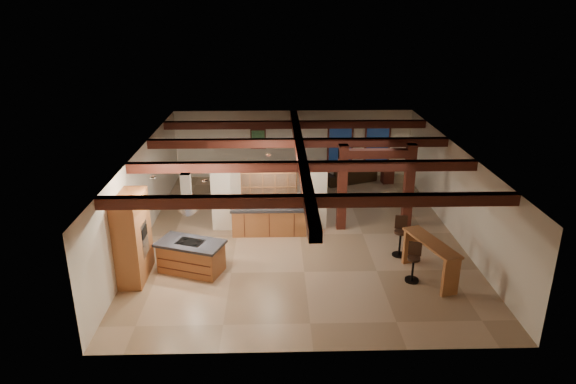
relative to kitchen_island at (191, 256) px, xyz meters
name	(u,v)px	position (x,y,z in m)	size (l,w,h in m)	color
ground	(300,235)	(3.18, 2.32, -0.46)	(12.00, 12.00, 0.00)	tan
room_walls	(300,184)	(3.18, 2.32, 1.32)	(12.00, 12.00, 12.00)	silver
ceiling_beams	(301,154)	(3.18, 2.32, 2.30)	(10.00, 12.00, 0.28)	#38160E
timber_posts	(376,178)	(5.68, 2.82, 1.30)	(2.50, 0.30, 2.90)	#38160E
partition_wall	(269,198)	(2.18, 2.82, 0.64)	(3.80, 0.18, 2.20)	silver
pantry_cabinet	(133,237)	(-1.48, -0.28, 0.74)	(0.67, 1.60, 2.40)	#995431
back_counter	(269,220)	(2.18, 2.43, 0.02)	(2.50, 0.66, 0.94)	#995431
upper_display_cabinet	(269,179)	(2.18, 2.63, 1.39)	(1.80, 0.36, 0.95)	#995431
range_hood	(188,213)	(0.00, 0.00, 1.32)	(1.10, 1.10, 1.40)	silver
back_windows	(359,143)	(5.98, 8.25, 1.04)	(2.70, 0.07, 1.70)	#38160E
framed_art	(258,139)	(1.68, 8.25, 1.24)	(0.65, 0.05, 0.85)	#38160E
recessed_cans	(211,170)	(0.65, 0.38, 2.41)	(3.16, 2.46, 0.03)	silver
kitchen_island	(191,256)	(0.00, 0.00, 0.00)	(2.06, 1.55, 0.92)	#995431
dining_table	(298,194)	(3.25, 5.31, -0.17)	(1.62, 0.90, 0.57)	#422210
sofa	(349,174)	(5.53, 7.54, -0.13)	(2.24, 0.88, 0.66)	black
microwave	(297,204)	(3.08, 2.43, 0.59)	(0.40, 0.27, 0.22)	#B7B6BB
bar_counter	(430,253)	(6.59, -0.57, 0.29)	(1.14, 2.17, 1.11)	#995431
side_table	(387,176)	(7.11, 7.38, -0.18)	(0.45, 0.45, 0.56)	#38160E
table_lamp	(388,164)	(7.11, 7.38, 0.34)	(0.29, 0.29, 0.34)	black
bar_stool_a	(413,261)	(6.12, -0.64, 0.08)	(0.39, 0.40, 1.07)	black
bar_stool_b	(414,262)	(6.11, -0.71, 0.10)	(0.41, 0.42, 1.09)	black
bar_stool_c	(400,236)	(6.11, 0.82, 0.16)	(0.43, 0.45, 1.22)	black
dining_chairs	(298,187)	(3.25, 5.31, 0.14)	(2.18, 2.18, 1.17)	#38160E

